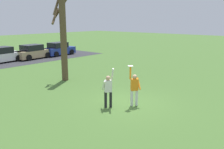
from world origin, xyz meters
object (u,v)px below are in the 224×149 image
person_defender (108,89)px  frisbee_disc (131,66)px  parked_car_tan (33,52)px  bare_tree_tall (63,33)px  parked_car_white (2,55)px  person_catcher (134,87)px  parked_car_blue (59,49)px

person_defender → frisbee_disc: size_ratio=7.38×
frisbee_disc → parked_car_tan: 18.37m
parked_car_tan → bare_tree_tall: bare_tree_tall is taller
parked_car_white → parked_car_tan: same height
person_catcher → bare_tree_tall: size_ratio=0.32×
parked_car_tan → person_defender: bearing=-115.3°
parked_car_blue → bare_tree_tall: (-7.56, -10.67, 2.67)m
person_catcher → frisbee_disc: frisbee_disc is taller
person_catcher → parked_car_tan: 18.40m
frisbee_disc → parked_car_tan: frisbee_disc is taller
parked_car_white → parked_car_blue: size_ratio=1.00×
person_defender → bare_tree_tall: (2.17, 6.18, 2.42)m
parked_car_blue → bare_tree_tall: 13.35m
frisbee_disc → parked_car_blue: (8.83, 17.55, -1.37)m
bare_tree_tall → parked_car_blue: bearing=54.7°
person_catcher → bare_tree_tall: (1.09, 7.02, 2.42)m
parked_car_white → parked_car_tan: bearing=-10.9°
person_catcher → person_defender: bearing=-0.0°
person_defender → bare_tree_tall: size_ratio=0.32×
person_catcher → frisbee_disc: bearing=0.0°
parked_car_tan → parked_car_blue: 3.59m
parked_car_white → person_catcher: bearing=-100.5°
person_catcher → parked_car_white: 18.10m
person_catcher → bare_tree_tall: bare_tree_tall is taller
person_defender → parked_car_white: size_ratio=0.48×
frisbee_disc → parked_car_white: frisbee_disc is taller
person_catcher → parked_car_blue: (8.66, 17.69, -0.25)m
parked_car_white → parked_car_blue: bearing=-8.0°
person_catcher → frisbee_disc: 1.13m
bare_tree_tall → parked_car_white: bearing=87.1°
person_catcher → parked_car_white: (1.65, 18.03, -0.25)m
frisbee_disc → parked_car_blue: bearing=63.3°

